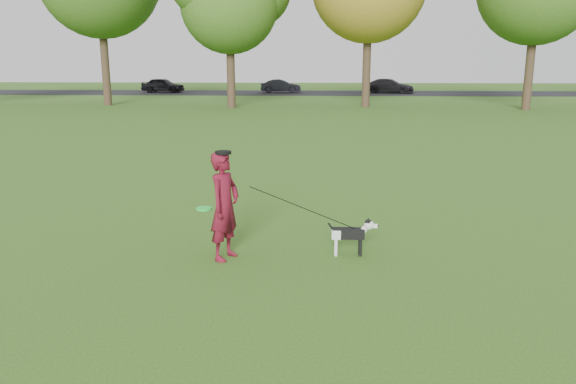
{
  "coord_description": "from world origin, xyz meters",
  "views": [
    {
      "loc": [
        0.86,
        -7.9,
        2.91
      ],
      "look_at": [
        0.49,
        0.27,
        0.95
      ],
      "focal_mm": 35.0,
      "sensor_mm": 36.0,
      "label": 1
    }
  ],
  "objects_px": {
    "man": "(225,206)",
    "car_mid": "(281,86)",
    "car_left": "(163,85)",
    "car_right": "(389,86)",
    "dog": "(352,233)"
  },
  "relations": [
    {
      "from": "man",
      "to": "car_right",
      "type": "xyz_separation_m",
      "value": [
        7.6,
        40.04,
        -0.19
      ]
    },
    {
      "from": "dog",
      "to": "man",
      "type": "bearing_deg",
      "value": -173.28
    },
    {
      "from": "car_left",
      "to": "car_right",
      "type": "height_order",
      "value": "car_left"
    },
    {
      "from": "man",
      "to": "car_mid",
      "type": "height_order",
      "value": "man"
    },
    {
      "from": "man",
      "to": "car_mid",
      "type": "relative_size",
      "value": 0.48
    },
    {
      "from": "car_mid",
      "to": "man",
      "type": "bearing_deg",
      "value": 179.49
    },
    {
      "from": "dog",
      "to": "car_left",
      "type": "height_order",
      "value": "car_left"
    },
    {
      "from": "man",
      "to": "car_left",
      "type": "distance_m",
      "value": 41.67
    },
    {
      "from": "dog",
      "to": "car_left",
      "type": "bearing_deg",
      "value": 108.61
    },
    {
      "from": "car_left",
      "to": "car_mid",
      "type": "distance_m",
      "value": 10.04
    },
    {
      "from": "car_mid",
      "to": "car_right",
      "type": "relative_size",
      "value": 0.83
    },
    {
      "from": "car_right",
      "to": "car_mid",
      "type": "bearing_deg",
      "value": 104.76
    },
    {
      "from": "car_mid",
      "to": "car_right",
      "type": "xyz_separation_m",
      "value": [
        9.08,
        0.0,
        0.03
      ]
    },
    {
      "from": "car_mid",
      "to": "car_right",
      "type": "distance_m",
      "value": 9.08
    },
    {
      "from": "car_mid",
      "to": "car_right",
      "type": "bearing_deg",
      "value": -92.63
    }
  ]
}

